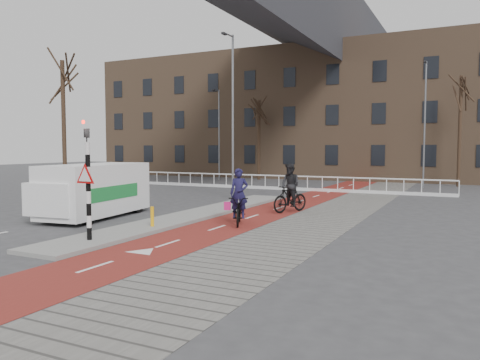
% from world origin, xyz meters
% --- Properties ---
extents(ground, '(120.00, 120.00, 0.00)m').
position_xyz_m(ground, '(0.00, 0.00, 0.00)').
color(ground, '#38383A').
rests_on(ground, ground).
extents(bike_lane, '(2.50, 60.00, 0.01)m').
position_xyz_m(bike_lane, '(1.50, 10.00, 0.01)').
color(bike_lane, maroon).
rests_on(bike_lane, ground).
extents(sidewalk, '(3.00, 60.00, 0.01)m').
position_xyz_m(sidewalk, '(4.30, 10.00, 0.01)').
color(sidewalk, slate).
rests_on(sidewalk, ground).
extents(curb_island, '(1.80, 16.00, 0.12)m').
position_xyz_m(curb_island, '(-0.70, 4.00, 0.06)').
color(curb_island, gray).
rests_on(curb_island, ground).
extents(traffic_signal, '(0.80, 0.80, 3.68)m').
position_xyz_m(traffic_signal, '(-0.60, -2.02, 1.99)').
color(traffic_signal, black).
rests_on(traffic_signal, curb_island).
extents(bollard, '(0.12, 0.12, 0.69)m').
position_xyz_m(bollard, '(-0.35, 0.74, 0.46)').
color(bollard, '#FBB00D').
rests_on(bollard, curb_island).
extents(cyclist_near, '(1.44, 2.12, 2.07)m').
position_xyz_m(cyclist_near, '(1.89, 2.98, 0.70)').
color(cyclist_near, black).
rests_on(cyclist_near, bike_lane).
extents(cyclist_far, '(1.34, 2.07, 2.14)m').
position_xyz_m(cyclist_far, '(2.45, 6.93, 0.89)').
color(cyclist_far, black).
rests_on(cyclist_far, bike_lane).
extents(van, '(2.61, 5.25, 2.17)m').
position_xyz_m(van, '(-4.17, 2.09, 1.14)').
color(van, white).
rests_on(van, ground).
extents(railing, '(28.00, 0.10, 0.99)m').
position_xyz_m(railing, '(-5.00, 17.00, 0.31)').
color(railing, silver).
rests_on(railing, ground).
extents(townhouse_row, '(46.00, 10.00, 15.90)m').
position_xyz_m(townhouse_row, '(-3.00, 32.00, 7.81)').
color(townhouse_row, '#7F6047').
rests_on(townhouse_row, ground).
extents(tree_left, '(0.24, 0.24, 7.81)m').
position_xyz_m(tree_left, '(-11.59, 7.53, 3.90)').
color(tree_left, black).
rests_on(tree_left, ground).
extents(tree_mid, '(0.30, 0.30, 6.97)m').
position_xyz_m(tree_mid, '(-7.27, 25.60, 3.49)').
color(tree_mid, black).
rests_on(tree_mid, ground).
extents(tree_right, '(0.24, 0.24, 7.99)m').
position_xyz_m(tree_right, '(8.81, 25.19, 4.00)').
color(tree_right, black).
rests_on(tree_right, ground).
extents(streetlight_near, '(0.12, 0.12, 8.93)m').
position_xyz_m(streetlight_near, '(-2.27, 10.68, 4.47)').
color(streetlight_near, slate).
rests_on(streetlight_near, ground).
extents(streetlight_left, '(0.12, 0.12, 7.80)m').
position_xyz_m(streetlight_left, '(-10.10, 23.49, 3.90)').
color(streetlight_left, slate).
rests_on(streetlight_left, ground).
extents(streetlight_right, '(0.12, 0.12, 8.75)m').
position_xyz_m(streetlight_right, '(6.62, 22.69, 4.38)').
color(streetlight_right, slate).
rests_on(streetlight_right, ground).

